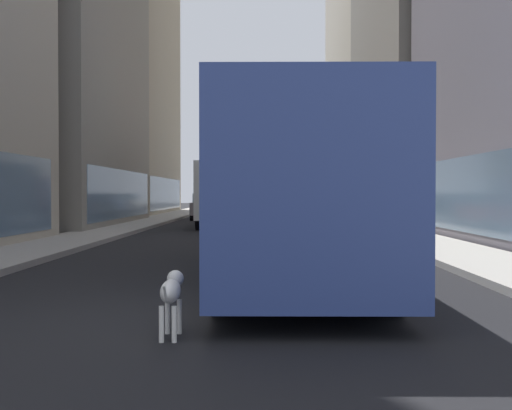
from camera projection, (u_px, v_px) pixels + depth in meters
ground_plane at (254, 217)px, 43.38m from camera, size 120.00×120.00×0.00m
sidewalk_left at (173, 215)px, 43.44m from camera, size 2.40×110.00×0.15m
sidewalk_right at (335, 216)px, 43.32m from camera, size 2.40×110.00×0.15m
building_left_far at (102, 83)px, 48.10m from camera, size 10.16×16.26×20.43m
building_right_far at (387, 18)px, 55.98m from camera, size 9.00×21.85×34.98m
transit_bus at (292, 186)px, 12.44m from camera, size 2.78×11.53×3.05m
car_white_van at (242, 202)px, 55.60m from camera, size 1.80×4.24×1.62m
car_grey_wagon at (208, 206)px, 38.50m from camera, size 1.76×4.43×1.62m
car_blue_hatchback at (239, 204)px, 48.30m from camera, size 1.81×4.77×1.62m
car_red_coupe at (310, 211)px, 28.71m from camera, size 1.81×4.53×1.62m
car_black_suv at (270, 203)px, 50.36m from camera, size 1.82×4.78×1.62m
car_silver_sedan at (269, 202)px, 55.22m from camera, size 1.81×4.26×1.62m
box_truck at (225, 193)px, 30.12m from camera, size 2.30×7.50×3.05m
dalmatian_dog at (171, 292)px, 7.05m from camera, size 0.22×0.96×0.72m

